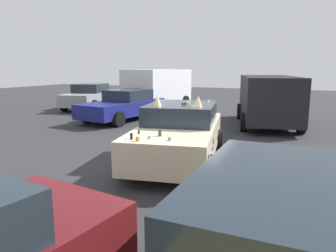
% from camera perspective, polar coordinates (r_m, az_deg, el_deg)
% --- Properties ---
extents(ground_plane, '(60.00, 60.00, 0.00)m').
position_cam_1_polar(ground_plane, '(8.01, 1.98, -6.50)').
color(ground_plane, '#2D2D30').
extents(art_car_decorated, '(4.61, 2.65, 1.72)m').
position_cam_1_polar(art_car_decorated, '(7.89, 2.11, -1.30)').
color(art_car_decorated, beige).
rests_on(art_car_decorated, ground).
extents(parked_van_near_left, '(5.29, 3.07, 2.02)m').
position_cam_1_polar(parked_van_near_left, '(13.50, 17.71, 4.91)').
color(parked_van_near_left, black).
rests_on(parked_van_near_left, ground).
extents(parked_van_behind_right, '(4.96, 2.43, 2.26)m').
position_cam_1_polar(parked_van_behind_right, '(17.80, -1.69, 7.03)').
color(parked_van_behind_right, silver).
rests_on(parked_van_behind_right, ground).
extents(parked_sedan_row_back_center, '(4.50, 2.60, 1.45)m').
position_cam_1_polar(parked_sedan_row_back_center, '(18.88, -14.07, 5.28)').
color(parked_sedan_row_back_center, gray).
rests_on(parked_sedan_row_back_center, ground).
extents(parked_sedan_behind_left, '(4.60, 2.39, 1.37)m').
position_cam_1_polar(parked_sedan_behind_left, '(14.37, -8.02, 3.77)').
color(parked_sedan_behind_left, navy).
rests_on(parked_sedan_behind_left, ground).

